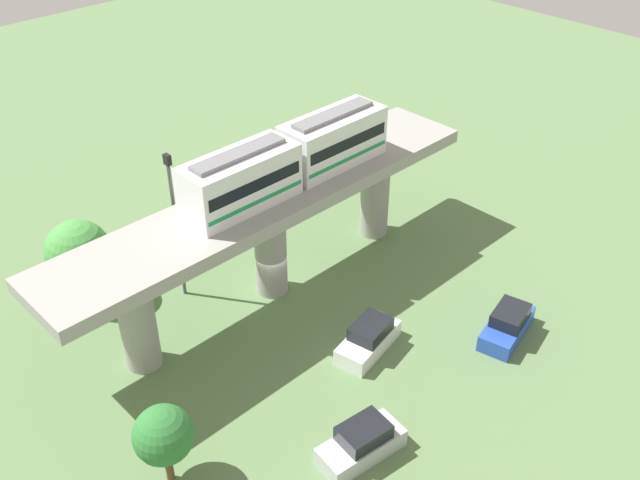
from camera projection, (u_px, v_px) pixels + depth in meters
ground_plane at (273, 289)px, 44.17m from camera, size 120.00×120.00×0.00m
viaduct at (269, 217)px, 41.22m from camera, size 5.20×28.00×6.83m
train at (289, 159)px, 40.37m from camera, size 2.64×13.55×3.24m
parked_car_white at (369, 339)px, 39.40m from camera, size 2.60×4.47×1.76m
parked_car_blue at (507, 325)px, 40.33m from camera, size 2.69×4.50×1.76m
parked_car_silver at (362, 443)px, 33.51m from camera, size 2.33×4.40×1.76m
tree_near_viaduct at (163, 435)px, 31.14m from camera, size 2.70×2.70×4.28m
tree_mid_lot at (261, 169)px, 50.76m from camera, size 2.82×2.82×4.27m
tree_far_corner at (78, 252)px, 41.66m from camera, size 3.78×3.78×5.23m
signal_post at (175, 221)px, 40.89m from camera, size 0.44×0.28×9.43m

